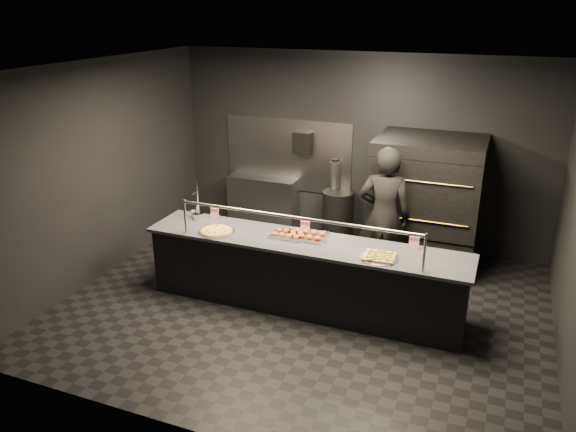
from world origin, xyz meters
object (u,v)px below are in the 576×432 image
Objects in this scene: prep_shelf at (263,203)px; slider_tray_a at (287,234)px; fire_extinguisher at (335,175)px; pizza_oven at (426,202)px; service_counter at (304,274)px; worker at (384,216)px; beer_tap at (198,208)px; round_pizza at (217,231)px; square_pizza at (379,257)px; towel_dispenser at (303,143)px; trash_bin at (338,216)px; slider_tray_b at (307,235)px.

prep_shelf is 2.63× the size of slider_tray_a.
pizza_oven is at bearing -17.89° from fire_extinguisher.
service_counter is 1.41m from worker.
worker reaches higher than slider_tray_a.
beer_tap reaches higher than round_pizza.
slider_tray_a reaches higher than square_pizza.
pizza_oven is 2.88m from prep_shelf.
towel_dispenser is 0.77× the size of slider_tray_a.
worker reaches higher than pizza_oven.
fire_extinguisher is 0.91× the size of beer_tap.
fire_extinguisher is at bearing 72.76° from round_pizza.
trash_bin is at bearing -4.14° from prep_shelf.
prep_shelf is at bearing -34.27° from worker.
beer_tap is 1.36m from slider_tray_a.
fire_extinguisher is at bearing 60.65° from beer_tap.
service_counter is 7.40× the size of beer_tap.
pizza_oven is at bearing 51.73° from slider_tray_a.
towel_dispenser reaches higher than service_counter.
towel_dispenser is 2.19m from worker.
slider_tray_b is at bearing -53.93° from prep_shelf.
beer_tap reaches higher than prep_shelf.
service_counter is 9.00× the size of slider_tray_a.
worker is (2.36, -1.24, 0.52)m from prep_shelf.
round_pizza is 0.56× the size of trash_bin.
slider_tray_a is at bearing 13.59° from round_pizza.
slider_tray_b is at bearing 13.49° from round_pizza.
towel_dispenser is at bearing 110.63° from service_counter.
slider_tray_a is 0.25m from slider_tray_b.
square_pizza is 1.25m from worker.
towel_dispenser is 1.33m from trash_bin.
fire_extinguisher is at bearing 3.66° from prep_shelf.
towel_dispenser is 2.62m from round_pizza.
pizza_oven reaches higher than square_pizza.
worker is (2.36, 0.90, -0.11)m from beer_tap.
trash_bin is at bearing 55.96° from beer_tap.
service_counter reaches higher than trash_bin.
towel_dispenser is (-0.90, 2.39, 1.09)m from service_counter.
pizza_oven is at bearing -124.67° from worker.
trash_bin is at bearing 68.76° from round_pizza.
beer_tap is at bearing -90.00° from prep_shelf.
towel_dispenser reaches higher than slider_tray_b.
slider_tray_b is at bearing 90.13° from service_counter.
fire_extinguisher is at bearing 117.56° from square_pizza.
beer_tap is at bearing 178.09° from slider_tray_b.
service_counter is 4.84× the size of trash_bin.
round_pizza is 0.83× the size of slider_tray_b.
trash_bin is at bearing -14.04° from towel_dispenser.
beer_tap is (-0.70, -2.21, -0.47)m from towel_dispenser.
worker is (-0.22, 1.23, 0.03)m from square_pizza.
towel_dispenser reaches higher than prep_shelf.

